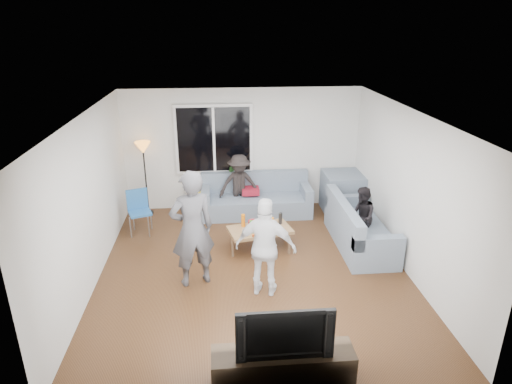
{
  "coord_description": "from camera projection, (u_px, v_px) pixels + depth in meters",
  "views": [
    {
      "loc": [
        -0.52,
        -6.41,
        3.88
      ],
      "look_at": [
        0.1,
        0.6,
        1.15
      ],
      "focal_mm": 31.19,
      "sensor_mm": 36.0,
      "label": 1
    }
  ],
  "objects": [
    {
      "name": "vase",
      "position": [
        198.0,
        179.0,
        9.5
      ],
      "size": [
        0.18,
        0.18,
        0.17
      ],
      "primitive_type": "imported",
      "rotation": [
        0.0,
        0.0,
        0.08
      ],
      "color": "white",
      "rests_on": "radiator"
    },
    {
      "name": "window_glass",
      "position": [
        214.0,
        140.0,
        9.25
      ],
      "size": [
        1.5,
        0.02,
        1.35
      ],
      "primitive_type": "cube",
      "color": "black",
      "rests_on": "window_frame"
    },
    {
      "name": "cushion_red",
      "position": [
        250.0,
        191.0,
        9.39
      ],
      "size": [
        0.36,
        0.3,
        0.13
      ],
      "primitive_type": "cube",
      "rotation": [
        0.0,
        0.0,
        -0.01
      ],
      "color": "maroon",
      "rests_on": "sofa_back_section"
    },
    {
      "name": "sofa_right_section",
      "position": [
        361.0,
        224.0,
        8.06
      ],
      "size": [
        2.0,
        0.85,
        0.85
      ],
      "primitive_type": null,
      "rotation": [
        0.0,
        0.0,
        1.57
      ],
      "color": "slate",
      "rests_on": "floor"
    },
    {
      "name": "window_frame",
      "position": [
        214.0,
        139.0,
        9.29
      ],
      "size": [
        1.62,
        0.06,
        1.47
      ],
      "primitive_type": "cube",
      "color": "white",
      "rests_on": "wall_back"
    },
    {
      "name": "bottle_d",
      "position": [
        272.0,
        224.0,
        7.87
      ],
      "size": [
        0.07,
        0.07,
        0.23
      ],
      "primitive_type": "cylinder",
      "color": "orange",
      "rests_on": "coffee_table"
    },
    {
      "name": "floor",
      "position": [
        253.0,
        270.0,
        7.41
      ],
      "size": [
        5.0,
        5.5,
        0.04
      ],
      "primitive_type": "cube",
      "color": "#56351C",
      "rests_on": "ground"
    },
    {
      "name": "bottle_b",
      "position": [
        252.0,
        227.0,
        7.76
      ],
      "size": [
        0.08,
        0.08,
        0.22
      ],
      "primitive_type": "cylinder",
      "color": "#25961B",
      "rests_on": "coffee_table"
    },
    {
      "name": "potted_plant",
      "position": [
        231.0,
        173.0,
        9.52
      ],
      "size": [
        0.22,
        0.18,
        0.39
      ],
      "primitive_type": "imported",
      "rotation": [
        0.0,
        0.0,
        -0.03
      ],
      "color": "#306126",
      "rests_on": "radiator"
    },
    {
      "name": "window_mullion",
      "position": [
        214.0,
        140.0,
        9.24
      ],
      "size": [
        0.05,
        0.03,
        1.35
      ],
      "primitive_type": "cube",
      "color": "white",
      "rests_on": "window_frame"
    },
    {
      "name": "side_chair",
      "position": [
        140.0,
        213.0,
        8.5
      ],
      "size": [
        0.51,
        0.51,
        0.86
      ],
      "primitive_type": null,
      "rotation": [
        0.0,
        0.0,
        0.34
      ],
      "color": "#2766AB",
      "rests_on": "floor"
    },
    {
      "name": "bottle_e",
      "position": [
        280.0,
        218.0,
        8.09
      ],
      "size": [
        0.07,
        0.07,
        0.22
      ],
      "primitive_type": "cylinder",
      "color": "black",
      "rests_on": "coffee_table"
    },
    {
      "name": "spectator_back",
      "position": [
        239.0,
        185.0,
        9.29
      ],
      "size": [
        0.88,
        0.55,
        1.32
      ],
      "primitive_type": "imported",
      "rotation": [
        0.0,
        0.0,
        0.08
      ],
      "color": "black",
      "rests_on": "floor"
    },
    {
      "name": "sofa_corner",
      "position": [
        343.0,
        192.0,
        9.53
      ],
      "size": [
        0.85,
        0.85,
        0.85
      ],
      "primitive_type": "cube",
      "color": "slate",
      "rests_on": "floor"
    },
    {
      "name": "bottle_c",
      "position": [
        264.0,
        220.0,
        8.03
      ],
      "size": [
        0.07,
        0.07,
        0.21
      ],
      "primitive_type": "cylinder",
      "color": "black",
      "rests_on": "coffee_table"
    },
    {
      "name": "coffee_table",
      "position": [
        260.0,
        239.0,
        8.01
      ],
      "size": [
        1.21,
        0.83,
        0.4
      ],
      "primitive_type": "cube",
      "rotation": [
        0.0,
        0.0,
        0.23
      ],
      "color": "#8E6545",
      "rests_on": "floor"
    },
    {
      "name": "wall_left",
      "position": [
        87.0,
        202.0,
        6.72
      ],
      "size": [
        0.04,
        5.5,
        2.6
      ],
      "primitive_type": "cube",
      "color": "silver",
      "rests_on": "ground"
    },
    {
      "name": "floor_lamp",
      "position": [
        146.0,
        179.0,
        9.29
      ],
      "size": [
        0.32,
        0.32,
        1.56
      ],
      "primitive_type": null,
      "color": "orange",
      "rests_on": "floor"
    },
    {
      "name": "tv_console",
      "position": [
        283.0,
        367.0,
        5.01
      ],
      "size": [
        1.6,
        0.4,
        0.44
      ],
      "primitive_type": "cube",
      "color": "#2E2317",
      "rests_on": "floor"
    },
    {
      "name": "radiator",
      "position": [
        216.0,
        195.0,
        9.7
      ],
      "size": [
        1.3,
        0.12,
        0.62
      ],
      "primitive_type": "cube",
      "color": "silver",
      "rests_on": "floor"
    },
    {
      "name": "wall_front",
      "position": [
        276.0,
        302.0,
        4.36
      ],
      "size": [
        5.0,
        0.04,
        2.6
      ],
      "primitive_type": "cube",
      "color": "silver",
      "rests_on": "ground"
    },
    {
      "name": "sofa_back_section",
      "position": [
        256.0,
        195.0,
        9.38
      ],
      "size": [
        2.3,
        0.85,
        0.85
      ],
      "primitive_type": null,
      "color": "slate",
      "rests_on": "floor"
    },
    {
      "name": "spectator_right",
      "position": [
        361.0,
        217.0,
        8.01
      ],
      "size": [
        0.48,
        0.58,
        1.12
      ],
      "primitive_type": "imported",
      "rotation": [
        0.0,
        0.0,
        -1.67
      ],
      "color": "black",
      "rests_on": "floor"
    },
    {
      "name": "cushion_yellow",
      "position": [
        200.0,
        194.0,
        9.23
      ],
      "size": [
        0.39,
        0.33,
        0.14
      ],
      "primitive_type": "cube",
      "rotation": [
        0.0,
        0.0,
        -0.02
      ],
      "color": "yellow",
      "rests_on": "sofa_back_section"
    },
    {
      "name": "wall_right",
      "position": [
        409.0,
        192.0,
        7.14
      ],
      "size": [
        0.04,
        5.5,
        2.6
      ],
      "primitive_type": "cube",
      "color": "silver",
      "rests_on": "ground"
    },
    {
      "name": "player_right",
      "position": [
        266.0,
        248.0,
        6.5
      ],
      "size": [
        0.97,
        0.61,
        1.54
      ],
      "primitive_type": "imported",
      "rotation": [
        0.0,
        0.0,
        2.86
      ],
      "color": "silver",
      "rests_on": "floor"
    },
    {
      "name": "television",
      "position": [
        284.0,
        329.0,
        4.82
      ],
      "size": [
        1.07,
        0.14,
        0.61
      ],
      "primitive_type": "imported",
      "color": "black",
      "rests_on": "tv_console"
    },
    {
      "name": "player_left",
      "position": [
        192.0,
        229.0,
        6.71
      ],
      "size": [
        0.78,
        0.64,
        1.86
      ],
      "primitive_type": "imported",
      "rotation": [
        0.0,
        0.0,
        3.46
      ],
      "color": "#48484D",
      "rests_on": "floor"
    },
    {
      "name": "ceiling",
      "position": [
        253.0,
        113.0,
        6.45
      ],
      "size": [
        5.0,
        5.5,
        0.04
      ],
      "primitive_type": "cube",
      "color": "white",
      "rests_on": "ground"
    },
    {
      "name": "bottle_a",
      "position": [
        243.0,
        220.0,
        7.98
      ],
      "size": [
        0.07,
        0.07,
        0.23
      ],
      "primitive_type": "cylinder",
      "color": "orange",
      "rests_on": "coffee_table"
    },
    {
      "name": "wall_back",
      "position": [
        242.0,
        149.0,
        9.5
      ],
      "size": [
        5.0,
        0.04,
        2.6
      ],
      "primitive_type": "cube",
      "color": "silver",
      "rests_on": "ground"
    },
    {
      "name": "pitcher",
      "position": [
        253.0,
        225.0,
        7.88
      ],
      "size": [
        0.17,
        0.17,
        0.17
      ],
      "primitive_type": "cylinder",
      "color": "maroon",
      "rests_on": "coffee_table"
    }
  ]
}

